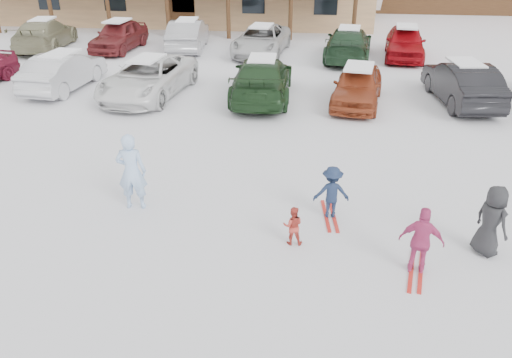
# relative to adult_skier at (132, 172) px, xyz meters

# --- Properties ---
(ground) EXTENTS (160.00, 160.00, 0.00)m
(ground) POSITION_rel_adult_skier_xyz_m (2.62, -1.15, -0.94)
(ground) COLOR white
(ground) RESTS_ON ground
(adult_skier) EXTENTS (0.73, 0.52, 1.88)m
(adult_skier) POSITION_rel_adult_skier_xyz_m (0.00, 0.00, 0.00)
(adult_skier) COLOR #A4C6F0
(adult_skier) RESTS_ON ground
(toddler_red) EXTENTS (0.44, 0.35, 0.88)m
(toddler_red) POSITION_rel_adult_skier_xyz_m (3.81, -1.10, -0.50)
(toddler_red) COLOR #B9392E
(toddler_red) RESTS_ON ground
(child_navy) EXTENTS (0.87, 0.56, 1.27)m
(child_navy) POSITION_rel_adult_skier_xyz_m (4.62, 0.09, -0.30)
(child_navy) COLOR #17243F
(child_navy) RESTS_ON ground
(skis_child_navy) EXTENTS (0.35, 1.41, 0.03)m
(skis_child_navy) POSITION_rel_adult_skier_xyz_m (4.62, 0.09, -0.92)
(skis_child_navy) COLOR red
(skis_child_navy) RESTS_ON ground
(child_magenta) EXTENTS (0.89, 0.52, 1.43)m
(child_magenta) POSITION_rel_adult_skier_xyz_m (6.26, -1.80, -0.23)
(child_magenta) COLOR #C13B74
(child_magenta) RESTS_ON ground
(skis_child_magenta) EXTENTS (0.49, 1.41, 0.03)m
(skis_child_magenta) POSITION_rel_adult_skier_xyz_m (6.26, -1.80, -0.92)
(skis_child_magenta) COLOR red
(skis_child_magenta) RESTS_ON ground
(bystander_dark) EXTENTS (0.80, 0.89, 1.53)m
(bystander_dark) POSITION_rel_adult_skier_xyz_m (7.76, -0.98, -0.17)
(bystander_dark) COLOR #232325
(bystander_dark) RESTS_ON ground
(parked_car_1) EXTENTS (1.92, 4.58, 1.47)m
(parked_car_1) POSITION_rel_adult_skier_xyz_m (-5.97, 8.93, -0.20)
(parked_car_1) COLOR #B7B8BC
(parked_car_1) RESTS_ON ground
(parked_car_2) EXTENTS (3.11, 5.59, 1.48)m
(parked_car_2) POSITION_rel_adult_skier_xyz_m (-2.28, 8.45, -0.20)
(parked_car_2) COLOR white
(parked_car_2) RESTS_ON ground
(parked_car_3) EXTENTS (2.32, 5.44, 1.56)m
(parked_car_3) POSITION_rel_adult_skier_xyz_m (2.14, 8.63, -0.16)
(parked_car_3) COLOR #1D391C
(parked_car_3) RESTS_ON ground
(parked_car_4) EXTENTS (2.32, 4.40, 1.43)m
(parked_car_4) POSITION_rel_adult_skier_xyz_m (5.73, 8.36, -0.23)
(parked_car_4) COLOR #943C1F
(parked_car_4) RESTS_ON ground
(parked_car_5) EXTENTS (2.15, 4.86, 1.55)m
(parked_car_5) POSITION_rel_adult_skier_xyz_m (9.59, 8.93, -0.16)
(parked_car_5) COLOR black
(parked_car_5) RESTS_ON ground
(parked_car_7) EXTENTS (2.95, 5.63, 1.56)m
(parked_car_7) POSITION_rel_adult_skier_xyz_m (-10.30, 15.84, -0.16)
(parked_car_7) COLOR gray
(parked_car_7) RESTS_ON ground
(parked_car_8) EXTENTS (2.17, 4.66, 1.54)m
(parked_car_8) POSITION_rel_adult_skier_xyz_m (-6.26, 15.99, -0.17)
(parked_car_8) COLOR maroon
(parked_car_8) RESTS_ON ground
(parked_car_9) EXTENTS (2.05, 4.89, 1.57)m
(parked_car_9) POSITION_rel_adult_skier_xyz_m (-2.64, 16.48, -0.15)
(parked_car_9) COLOR #98989C
(parked_car_9) RESTS_ON ground
(parked_car_10) EXTENTS (2.90, 5.39, 1.44)m
(parked_car_10) POSITION_rel_adult_skier_xyz_m (1.34, 15.97, -0.22)
(parked_car_10) COLOR silver
(parked_car_10) RESTS_ON ground
(parked_car_11) EXTENTS (2.71, 5.51, 1.54)m
(parked_car_11) POSITION_rel_adult_skier_xyz_m (5.72, 15.31, -0.17)
(parked_car_11) COLOR #203C25
(parked_car_11) RESTS_ON ground
(parked_car_12) EXTENTS (2.39, 4.80, 1.57)m
(parked_car_12) POSITION_rel_adult_skier_xyz_m (8.54, 15.91, -0.15)
(parked_car_12) COLOR #9F0A11
(parked_car_12) RESTS_ON ground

